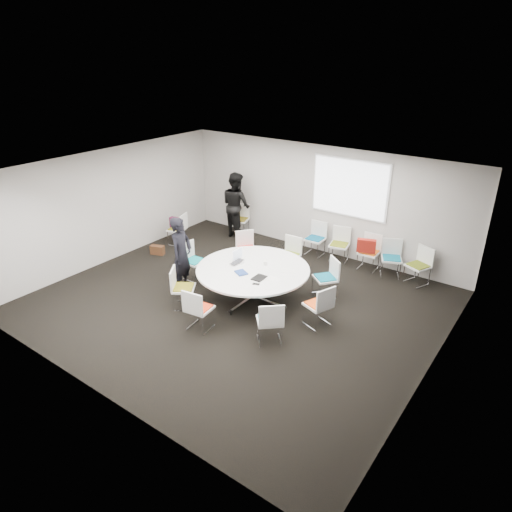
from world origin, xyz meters
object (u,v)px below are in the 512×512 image
Objects in this scene: conference_table at (253,275)px; chair_back_e at (417,273)px; chair_ring_c at (289,262)px; chair_back_a at (315,245)px; person_back at (236,205)px; chair_person_back at (240,225)px; cup at (265,263)px; chair_ring_a at (318,313)px; brown_bag at (157,250)px; chair_ring_e at (194,268)px; maroon_bag at (177,223)px; chair_ring_d at (247,256)px; chair_ring_f at (184,295)px; chair_back_d at (391,265)px; chair_spare_left at (178,235)px; chair_back_c at (368,259)px; laptop at (239,263)px; person_main at (181,255)px; chair_back_b at (339,251)px; chair_ring_g at (199,316)px; chair_ring_b at (325,285)px; chair_ring_h at (270,329)px.

chair_back_e is at bearing 46.47° from conference_table.
chair_ring_c is at bearing 48.06° from chair_back_e.
person_back is (-2.48, -0.16, 0.66)m from chair_back_a.
chair_person_back is (-2.49, 0.01, 0.00)m from chair_back_a.
person_back is at bearing 138.16° from cup.
chair_ring_a reaches higher than brown_bag.
chair_ring_e reaches higher than maroon_bag.
chair_ring_f is (0.13, -2.37, 0.00)m from chair_ring_d.
maroon_bag is at bearing 165.19° from cup.
chair_spare_left is at bearing -9.01° from chair_back_d.
chair_ring_a is 1.00× the size of chair_back_c.
chair_back_c is 4.02m from person_back.
chair_back_e is 1.00× the size of chair_spare_left.
chair_spare_left is 0.47× the size of person_back.
laptop is at bearing 55.11° from chair_back_c.
chair_spare_left is 2.79m from person_main.
chair_ring_e is 1.37m from laptop.
laptop is (1.09, 0.63, -0.12)m from person_main.
chair_back_b is at bearing 161.85° from chair_person_back.
chair_back_a is at bearing 22.55° from chair_back_e.
person_main reaches higher than chair_spare_left.
chair_ring_g is 5.00m from chair_person_back.
chair_ring_f is at bearing 56.26° from chair_back_b.
chair_back_c is 5.15m from chair_spare_left.
maroon_bag is 0.97m from brown_bag.
chair_ring_b is 1.00× the size of chair_ring_h.
chair_back_d is 3.70m from laptop.
chair_back_a is at bearing -91.40° from chair_ring_c.
chair_ring_c is 3.10m from chair_ring_g.
conference_table is 6.80× the size of laptop.
chair_ring_h is 0.51× the size of person_main.
chair_ring_d is at bearing -0.05° from maroon_bag.
chair_back_c is at bearing -91.58° from chair_spare_left.
chair_ring_e is at bearing -14.44° from brown_bag.
chair_back_a is at bearing 65.35° from chair_ring_h.
chair_back_a reaches higher than brown_bag.
person_main reaches higher than chair_ring_g.
cup is (-1.10, -0.72, 0.50)m from chair_ring_b.
chair_back_d and chair_spare_left have the same top height.
laptop is at bearing -73.22° from person_main.
chair_ring_f is 1.00× the size of chair_back_c.
chair_back_c is 2.20× the size of maroon_bag.
chair_back_e is at bearing -63.87° from person_main.
chair_spare_left is (-3.48, 1.24, -0.28)m from conference_table.
person_main is (0.20, -0.57, 0.59)m from chair_ring_e.
chair_back_b is at bearing -179.96° from chair_back_a.
chair_spare_left is at bearing 35.18° from chair_ring_b.
chair_ring_a is 1.00× the size of chair_back_d.
chair_ring_d is 1.00× the size of chair_back_d.
chair_ring_b is 0.51× the size of person_main.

